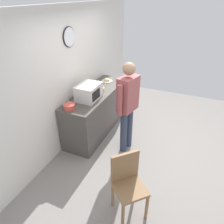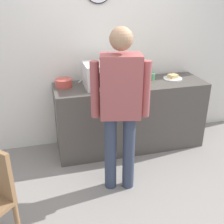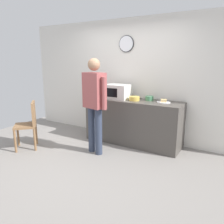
{
  "view_description": "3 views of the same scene",
  "coord_description": "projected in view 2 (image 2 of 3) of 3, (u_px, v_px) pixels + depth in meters",
  "views": [
    {
      "loc": [
        -3.22,
        -0.66,
        2.75
      ],
      "look_at": [
        0.06,
        0.76,
        0.67
      ],
      "focal_mm": 33.07,
      "sensor_mm": 36.0,
      "label": 1
    },
    {
      "loc": [
        -0.83,
        -2.04,
        2.08
      ],
      "look_at": [
        -0.05,
        0.9,
        0.7
      ],
      "focal_mm": 44.16,
      "sensor_mm": 36.0,
      "label": 2
    },
    {
      "loc": [
        2.19,
        -2.82,
        1.75
      ],
      "look_at": [
        0.04,
        0.78,
        0.74
      ],
      "focal_mm": 35.21,
      "sensor_mm": 36.0,
      "label": 3
    }
  ],
  "objects": [
    {
      "name": "kitchen_counter",
      "position": [
        130.0,
        116.0,
        3.8
      ],
      "size": [
        2.0,
        0.62,
        0.93
      ],
      "primitive_type": "cube",
      "color": "#4C4742",
      "rests_on": "ground_plane"
    },
    {
      "name": "fork_utensil",
      "position": [
        81.0,
        80.0,
        3.72
      ],
      "size": [
        0.1,
        0.16,
        0.01
      ],
      "primitive_type": "cube",
      "rotation": [
        0.0,
        0.0,
        1.03
      ],
      "color": "silver",
      "rests_on": "kitchen_counter"
    },
    {
      "name": "spoon_utensil",
      "position": [
        106.0,
        80.0,
        3.74
      ],
      "size": [
        0.12,
        0.15,
        0.01
      ],
      "primitive_type": "cube",
      "rotation": [
        0.0,
        0.0,
        0.94
      ],
      "color": "silver",
      "rests_on": "kitchen_counter"
    },
    {
      "name": "salad_bowl",
      "position": [
        149.0,
        76.0,
        3.76
      ],
      "size": [
        0.16,
        0.16,
        0.09
      ],
      "primitive_type": "cylinder",
      "color": "#4C8E60",
      "rests_on": "kitchen_counter"
    },
    {
      "name": "person_standing",
      "position": [
        120.0,
        102.0,
        2.74
      ],
      "size": [
        0.58,
        0.32,
        1.77
      ],
      "color": "#313B51",
      "rests_on": "ground_plane"
    },
    {
      "name": "sandwich_plate",
      "position": [
        173.0,
        78.0,
        3.79
      ],
      "size": [
        0.26,
        0.26,
        0.07
      ],
      "color": "white",
      "rests_on": "kitchen_counter"
    },
    {
      "name": "cereal_bowl",
      "position": [
        64.0,
        83.0,
        3.48
      ],
      "size": [
        0.22,
        0.22,
        0.1
      ],
      "primitive_type": "cylinder",
      "color": "#C64C42",
      "rests_on": "kitchen_counter"
    },
    {
      "name": "mixing_bowl",
      "position": [
        135.0,
        81.0,
        3.56
      ],
      "size": [
        0.21,
        0.21,
        0.08
      ],
      "primitive_type": "cylinder",
      "color": "gold",
      "rests_on": "kitchen_counter"
    },
    {
      "name": "back_wall",
      "position": [
        102.0,
        51.0,
        3.72
      ],
      "size": [
        5.4,
        0.13,
        2.6
      ],
      "color": "silver",
      "rests_on": "ground_plane"
    },
    {
      "name": "microwave",
      "position": [
        104.0,
        75.0,
        3.44
      ],
      "size": [
        0.5,
        0.39,
        0.3
      ],
      "color": "silver",
      "rests_on": "kitchen_counter"
    },
    {
      "name": "ground_plane",
      "position": [
        139.0,
        208.0,
        2.85
      ],
      "size": [
        6.0,
        6.0,
        0.0
      ],
      "primitive_type": "plane",
      "color": "gray"
    }
  ]
}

